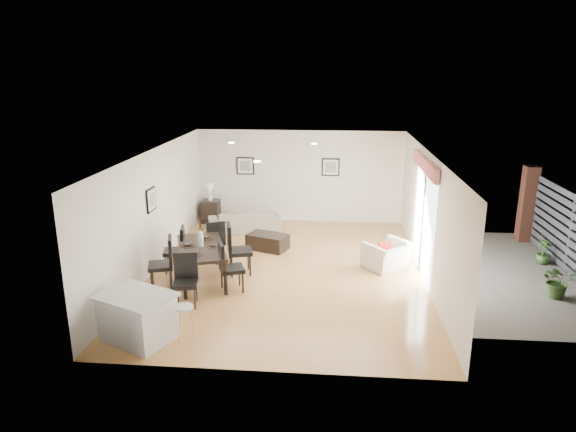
# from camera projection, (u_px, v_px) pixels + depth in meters

# --- Properties ---
(ground) EXTENTS (8.00, 8.00, 0.00)m
(ground) POSITION_uv_depth(u_px,v_px,m) (288.00, 271.00, 11.58)
(ground) COLOR tan
(ground) RESTS_ON ground
(wall_back) EXTENTS (6.00, 0.04, 2.70)m
(wall_back) POSITION_uv_depth(u_px,v_px,m) (300.00, 177.00, 15.03)
(wall_back) COLOR silver
(wall_back) RESTS_ON ground
(wall_front) EXTENTS (6.00, 0.04, 2.70)m
(wall_front) POSITION_uv_depth(u_px,v_px,m) (263.00, 289.00, 7.37)
(wall_front) COLOR silver
(wall_front) RESTS_ON ground
(wall_left) EXTENTS (0.04, 8.00, 2.70)m
(wall_left) POSITION_uv_depth(u_px,v_px,m) (154.00, 210.00, 11.45)
(wall_left) COLOR silver
(wall_left) RESTS_ON ground
(wall_right) EXTENTS (0.04, 8.00, 2.70)m
(wall_right) POSITION_uv_depth(u_px,v_px,m) (427.00, 217.00, 10.95)
(wall_right) COLOR silver
(wall_right) RESTS_ON ground
(ceiling) EXTENTS (6.00, 8.00, 0.02)m
(ceiling) POSITION_uv_depth(u_px,v_px,m) (288.00, 152.00, 10.83)
(ceiling) COLOR white
(ceiling) RESTS_ON wall_back
(sofa) EXTENTS (2.11, 1.36, 0.58)m
(sofa) POSITION_uv_depth(u_px,v_px,m) (245.00, 221.00, 14.41)
(sofa) COLOR gray
(sofa) RESTS_ON ground
(armchair) EXTENTS (1.27, 1.25, 0.62)m
(armchair) POSITION_uv_depth(u_px,v_px,m) (387.00, 255.00, 11.66)
(armchair) COLOR beige
(armchair) RESTS_ON ground
(courtyard_plant_a) EXTENTS (0.66, 0.58, 0.70)m
(courtyard_plant_a) POSITION_uv_depth(u_px,v_px,m) (558.00, 281.00, 10.16)
(courtyard_plant_a) COLOR #365524
(courtyard_plant_a) RESTS_ON ground
(courtyard_plant_b) EXTENTS (0.42, 0.42, 0.58)m
(courtyard_plant_b) POSITION_uv_depth(u_px,v_px,m) (544.00, 252.00, 11.92)
(courtyard_plant_b) COLOR #365524
(courtyard_plant_b) RESTS_ON ground
(dining_table) EXTENTS (1.48, 2.06, 0.77)m
(dining_table) POSITION_uv_depth(u_px,v_px,m) (201.00, 250.00, 10.89)
(dining_table) COLOR black
(dining_table) RESTS_ON ground
(dining_chair_wnear) EXTENTS (0.61, 0.61, 1.10)m
(dining_chair_wnear) POSITION_uv_depth(u_px,v_px,m) (165.00, 260.00, 10.55)
(dining_chair_wnear) COLOR black
(dining_chair_wnear) RESTS_ON ground
(dining_chair_wfar) EXTENTS (0.54, 0.54, 1.03)m
(dining_chair_wfar) POSITION_uv_depth(u_px,v_px,m) (178.00, 247.00, 11.44)
(dining_chair_wfar) COLOR black
(dining_chair_wfar) RESTS_ON ground
(dining_chair_enear) EXTENTS (0.61, 0.61, 1.06)m
(dining_chair_enear) POSITION_uv_depth(u_px,v_px,m) (227.00, 264.00, 10.39)
(dining_chair_enear) COLOR black
(dining_chair_enear) RESTS_ON ground
(dining_chair_efar) EXTENTS (0.64, 0.64, 1.15)m
(dining_chair_efar) POSITION_uv_depth(u_px,v_px,m) (235.00, 246.00, 11.27)
(dining_chair_efar) COLOR black
(dining_chair_efar) RESTS_ON ground
(dining_chair_head) EXTENTS (0.53, 0.53, 1.02)m
(dining_chair_head) POSITION_uv_depth(u_px,v_px,m) (186.00, 276.00, 9.82)
(dining_chair_head) COLOR black
(dining_chair_head) RESTS_ON ground
(dining_chair_foot) EXTENTS (0.59, 0.59, 1.00)m
(dining_chair_foot) POSITION_uv_depth(u_px,v_px,m) (215.00, 239.00, 12.03)
(dining_chair_foot) COLOR black
(dining_chair_foot) RESTS_ON ground
(vase) EXTENTS (0.89, 1.37, 0.69)m
(vase) POSITION_uv_depth(u_px,v_px,m) (200.00, 234.00, 10.79)
(vase) COLOR white
(vase) RESTS_ON dining_table
(coffee_table) EXTENTS (1.12, 0.90, 0.39)m
(coffee_table) POSITION_uv_depth(u_px,v_px,m) (268.00, 242.00, 12.94)
(coffee_table) COLOR black
(coffee_table) RESTS_ON ground
(side_table) EXTENTS (0.51, 0.51, 0.66)m
(side_table) POSITION_uv_depth(u_px,v_px,m) (211.00, 211.00, 15.20)
(side_table) COLOR black
(side_table) RESTS_ON ground
(table_lamp) EXTENTS (0.26, 0.26, 0.49)m
(table_lamp) POSITION_uv_depth(u_px,v_px,m) (210.00, 190.00, 15.02)
(table_lamp) COLOR white
(table_lamp) RESTS_ON side_table
(cushion) EXTENTS (0.31, 0.21, 0.30)m
(cushion) POSITION_uv_depth(u_px,v_px,m) (384.00, 249.00, 11.53)
(cushion) COLOR #AE2316
(cushion) RESTS_ON armchair
(kitchen_island) EXTENTS (1.43, 1.30, 0.81)m
(kitchen_island) POSITION_uv_depth(u_px,v_px,m) (138.00, 317.00, 8.56)
(kitchen_island) COLOR white
(kitchen_island) RESTS_ON ground
(bar_stool) EXTENTS (0.30, 0.30, 0.65)m
(bar_stool) POSITION_uv_depth(u_px,v_px,m) (184.00, 311.00, 8.45)
(bar_stool) COLOR silver
(bar_stool) RESTS_ON ground
(framed_print_back_left) EXTENTS (0.52, 0.04, 0.52)m
(framed_print_back_left) POSITION_uv_depth(u_px,v_px,m) (245.00, 166.00, 15.05)
(framed_print_back_left) COLOR black
(framed_print_back_left) RESTS_ON wall_back
(framed_print_back_right) EXTENTS (0.52, 0.04, 0.52)m
(framed_print_back_right) POSITION_uv_depth(u_px,v_px,m) (331.00, 167.00, 14.84)
(framed_print_back_right) COLOR black
(framed_print_back_right) RESTS_ON wall_back
(framed_print_left_wall) EXTENTS (0.04, 0.52, 0.52)m
(framed_print_left_wall) POSITION_uv_depth(u_px,v_px,m) (151.00, 200.00, 11.18)
(framed_print_left_wall) COLOR black
(framed_print_left_wall) RESTS_ON wall_left
(sliding_door) EXTENTS (0.12, 2.70, 2.57)m
(sliding_door) POSITION_uv_depth(u_px,v_px,m) (424.00, 199.00, 11.15)
(sliding_door) COLOR white
(sliding_door) RESTS_ON wall_right
(courtyard) EXTENTS (6.00, 6.00, 2.00)m
(courtyard) POSITION_uv_depth(u_px,v_px,m) (561.00, 228.00, 11.63)
(courtyard) COLOR gray
(courtyard) RESTS_ON ground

